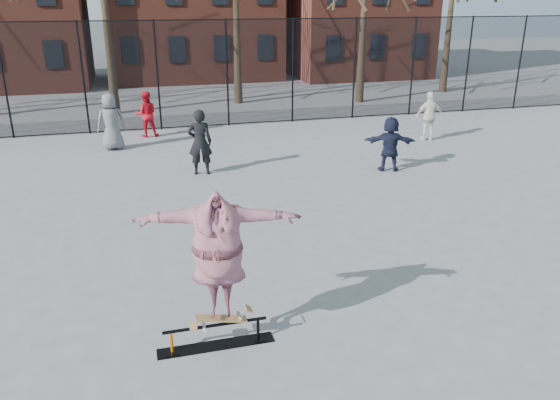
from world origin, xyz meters
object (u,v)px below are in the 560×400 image
object	(u,v)px
bystander_white	(429,116)
bystander_red	(146,114)
skater	(219,259)
bystander_black	(200,142)
skate_rail	(216,337)
skateboard	(221,320)
bystander_navy	(390,144)
bystander_grey	(111,122)

from	to	relation	value
bystander_white	bystander_red	bearing A→B (deg)	-11.77
skater	bystander_black	distance (m)	8.30
bystander_black	skate_rail	bearing A→B (deg)	90.94
skate_rail	skateboard	bearing A→B (deg)	0.00
bystander_white	bystander_navy	world-z (taller)	bystander_white
skater	bystander_black	world-z (taller)	skater
bystander_grey	skate_rail	bearing A→B (deg)	91.65
skate_rail	bystander_black	bearing A→B (deg)	83.95
skater	bystander_red	world-z (taller)	skater
skateboard	bystander_red	size ratio (longest dim) A/B	0.50
bystander_black	bystander_red	distance (m)	5.10
skater	bystander_white	xyz separation A→B (m)	(8.98, 10.04, -0.55)
skater	bystander_grey	size ratio (longest dim) A/B	1.23
bystander_red	bystander_grey	bearing A→B (deg)	53.88
bystander_black	bystander_navy	xyz separation A→B (m)	(5.31, -1.10, -0.14)
bystander_black	bystander_white	bearing A→B (deg)	-160.74
bystander_grey	bystander_navy	bearing A→B (deg)	143.82
skate_rail	skater	distance (m)	1.26
skateboard	bystander_black	bearing A→B (deg)	84.58
skateboard	bystander_navy	size ratio (longest dim) A/B	0.51
skate_rail	bystander_navy	bearing A→B (deg)	49.15
bystander_grey	bystander_white	distance (m)	10.78
bystander_black	bystander_white	world-z (taller)	bystander_black
bystander_black	bystander_navy	world-z (taller)	bystander_black
skater	bystander_navy	world-z (taller)	skater
bystander_grey	bystander_red	xyz separation A→B (m)	(1.17, 1.53, -0.12)
skater	bystander_white	world-z (taller)	skater
skateboard	skate_rail	bearing A→B (deg)	-180.00
bystander_grey	bystander_red	bearing A→B (deg)	-133.34
bystander_black	bystander_red	bearing A→B (deg)	-68.31
bystander_grey	bystander_white	world-z (taller)	bystander_grey
skateboard	bystander_navy	distance (m)	9.40
bystander_navy	skater	bearing A→B (deg)	68.69
skate_rail	bystander_red	distance (m)	13.20
bystander_red	bystander_white	size ratio (longest dim) A/B	0.95
skater	bystander_black	bearing A→B (deg)	95.56
bystander_black	bystander_navy	bearing A→B (deg)	175.25
skater	bystander_black	size ratio (longest dim) A/B	1.23
skateboard	bystander_grey	world-z (taller)	bystander_grey
bystander_navy	skate_rail	bearing A→B (deg)	68.27
bystander_navy	skateboard	bearing A→B (deg)	68.69
skate_rail	bystander_white	xyz separation A→B (m)	(9.07, 10.04, 0.71)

